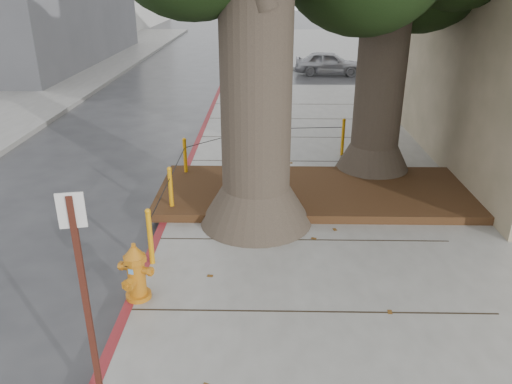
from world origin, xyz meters
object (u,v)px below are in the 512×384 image
at_px(car_silver, 329,63).
at_px(car_dark, 67,58).
at_px(fire_hydrant, 136,272).
at_px(signpost, 85,295).
at_px(car_red, 483,64).

bearing_deg(car_silver, car_dark, 89.44).
bearing_deg(fire_hydrant, car_dark, 130.80).
height_order(signpost, car_silver, signpost).
bearing_deg(signpost, car_dark, 99.62).
height_order(car_red, car_dark, car_dark).
height_order(fire_hydrant, car_silver, car_silver).
bearing_deg(signpost, car_red, 48.08).
xyz_separation_m(fire_hydrant, signpost, (0.07, -1.91, 0.96)).
height_order(fire_hydrant, signpost, signpost).
bearing_deg(car_red, fire_hydrant, 140.57).
relative_size(car_silver, car_dark, 0.82).
distance_m(car_silver, car_red, 7.28).
relative_size(car_silver, car_red, 0.99).
relative_size(fire_hydrant, car_red, 0.26).
bearing_deg(signpost, fire_hydrant, 80.72).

